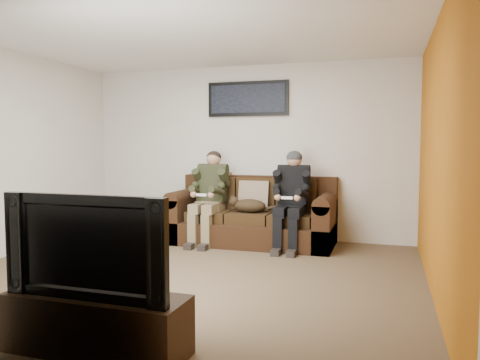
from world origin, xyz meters
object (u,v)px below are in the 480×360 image
(tv_stand, at_px, (97,324))
(person_right, at_px, (292,193))
(person_left, at_px, (210,191))
(television, at_px, (95,244))
(cat, at_px, (248,205))
(sofa, at_px, (253,218))
(framed_poster, at_px, (248,99))

(tv_stand, bearing_deg, person_right, 80.72)
(person_left, relative_size, television, 1.10)
(person_left, bearing_deg, person_right, 0.02)
(cat, xyz_separation_m, tv_stand, (-0.00, -3.58, -0.36))
(sofa, xyz_separation_m, person_right, (0.60, -0.19, 0.39))
(sofa, xyz_separation_m, cat, (-0.02, -0.20, 0.21))
(cat, relative_size, television, 0.55)
(cat, bearing_deg, person_left, 179.65)
(cat, bearing_deg, framed_poster, 107.33)
(television, bearing_deg, sofa, 90.18)
(person_left, distance_m, framed_poster, 1.52)
(framed_poster, xyz_separation_m, tv_stand, (0.18, -4.17, -1.90))
(cat, height_order, television, television)
(framed_poster, distance_m, television, 4.38)
(sofa, xyz_separation_m, television, (-0.02, -3.78, 0.39))
(sofa, bearing_deg, person_right, -17.99)
(framed_poster, bearing_deg, television, -87.55)
(cat, relative_size, tv_stand, 0.52)
(cat, height_order, framed_poster, framed_poster)
(person_left, relative_size, framed_poster, 1.06)
(person_right, height_order, tv_stand, person_right)
(sofa, distance_m, tv_stand, 3.79)
(person_left, relative_size, cat, 2.00)
(sofa, relative_size, television, 1.94)
(framed_poster, relative_size, television, 1.05)
(sofa, bearing_deg, person_left, -161.97)
(person_left, bearing_deg, television, -80.88)
(cat, bearing_deg, television, -90.05)
(cat, bearing_deg, tv_stand, -90.05)
(framed_poster, xyz_separation_m, television, (0.18, -4.17, -1.36))
(person_left, bearing_deg, sofa, 18.03)
(person_left, height_order, television, person_left)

